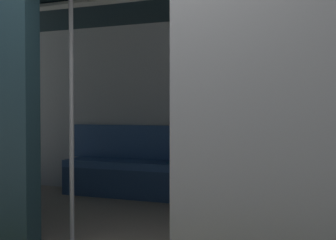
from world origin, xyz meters
TOP-DOWN VIEW (x-y plane):
  - train_car at (0.08, -1.19)m, footprint 6.40×2.70m
  - bench_seat at (0.00, -2.18)m, footprint 3.37×0.44m
  - person_seated at (-0.14, -2.13)m, footprint 0.55×0.68m
  - handbag at (-0.54, -2.22)m, footprint 0.26×0.15m
  - book at (0.20, -2.20)m, footprint 0.17×0.24m
  - grab_pole_door at (0.47, -0.39)m, footprint 0.04×0.04m
  - grab_pole_far at (-0.47, -0.48)m, footprint 0.04×0.04m

SIDE VIEW (x-z plane):
  - bench_seat at x=0.00m, z-range 0.12..0.58m
  - book at x=0.20m, z-range 0.46..0.48m
  - handbag at x=-0.54m, z-range 0.46..0.63m
  - person_seated at x=-0.14m, z-range 0.08..1.27m
  - grab_pole_door at x=0.47m, z-range 0.00..2.23m
  - grab_pole_far at x=-0.47m, z-range 0.00..2.23m
  - train_car at x=0.08m, z-range 0.38..2.74m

